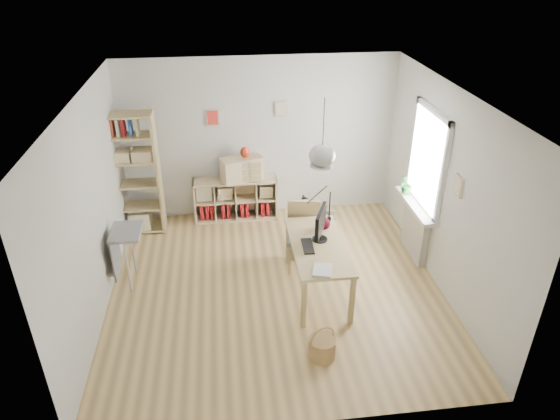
{
  "coord_description": "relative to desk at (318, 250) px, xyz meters",
  "views": [
    {
      "loc": [
        -0.62,
        -5.55,
        4.27
      ],
      "look_at": [
        0.1,
        0.3,
        1.05
      ],
      "focal_mm": 32.0,
      "sensor_mm": 36.0,
      "label": 1
    }
  ],
  "objects": [
    {
      "name": "potted_plant",
      "position": [
        1.57,
        1.1,
        0.35
      ],
      "size": [
        0.32,
        0.29,
        0.3
      ],
      "primitive_type": "imported",
      "rotation": [
        0.0,
        0.0,
        0.25
      ],
      "color": "#246127",
      "rests_on": "windowsill"
    },
    {
      "name": "side_table",
      "position": [
        -2.59,
        0.5,
        0.01
      ],
      "size": [
        0.4,
        0.55,
        0.85
      ],
      "color": "gray",
      "rests_on": "ground"
    },
    {
      "name": "radiator",
      "position": [
        1.64,
        0.75,
        -0.26
      ],
      "size": [
        0.1,
        0.8,
        0.8
      ],
      "primitive_type": "cube",
      "color": "silver",
      "rests_on": "ground"
    },
    {
      "name": "window_unit",
      "position": [
        1.68,
        0.75,
        0.89
      ],
      "size": [
        0.07,
        1.16,
        1.46
      ],
      "color": "white",
      "rests_on": "ground"
    },
    {
      "name": "drawer_chest",
      "position": [
        -0.87,
        2.19,
        0.26
      ],
      "size": [
        0.75,
        0.52,
        0.39
      ],
      "primitive_type": "cube",
      "rotation": [
        0.0,
        0.0,
        0.34
      ],
      "color": "beige",
      "rests_on": "cube_shelf"
    },
    {
      "name": "yarn_ball",
      "position": [
        0.15,
        0.38,
        0.18
      ],
      "size": [
        0.17,
        0.17,
        0.17
      ],
      "primitive_type": "sphere",
      "color": "#480917",
      "rests_on": "desk"
    },
    {
      "name": "monitor",
      "position": [
        0.04,
        0.11,
        0.34
      ],
      "size": [
        0.24,
        0.49,
        0.45
      ],
      "rotation": [
        0.0,
        0.0,
        -0.39
      ],
      "color": "black",
      "rests_on": "desk"
    },
    {
      "name": "chair",
      "position": [
        -0.08,
        0.66,
        -0.1
      ],
      "size": [
        0.54,
        0.54,
        0.97
      ],
      "rotation": [
        0.0,
        0.0,
        -0.14
      ],
      "color": "gray",
      "rests_on": "ground"
    },
    {
      "name": "task_lamp",
      "position": [
        0.05,
        0.56,
        0.42
      ],
      "size": [
        0.45,
        0.17,
        0.48
      ],
      "color": "black",
      "rests_on": "desk"
    },
    {
      "name": "tall_bookshelf",
      "position": [
        -2.59,
        1.95,
        0.43
      ],
      "size": [
        0.8,
        0.38,
        2.0
      ],
      "color": "tan",
      "rests_on": "ground"
    },
    {
      "name": "paper_tray",
      "position": [
        -0.07,
        -0.59,
        0.11
      ],
      "size": [
        0.29,
        0.32,
        0.03
      ],
      "primitive_type": "cube",
      "rotation": [
        0.0,
        0.0,
        -0.28
      ],
      "color": "white",
      "rests_on": "desk"
    },
    {
      "name": "cube_shelf",
      "position": [
        -1.02,
        2.23,
        -0.36
      ],
      "size": [
        1.4,
        0.38,
        0.72
      ],
      "color": "beige",
      "rests_on": "ground"
    },
    {
      "name": "desk",
      "position": [
        0.0,
        0.0,
        0.0
      ],
      "size": [
        0.7,
        1.5,
        0.75
      ],
      "color": "tan",
      "rests_on": "ground"
    },
    {
      "name": "room_shell",
      "position": [
        -0.0,
        0.0,
        1.34
      ],
      "size": [
        4.5,
        4.5,
        4.5
      ],
      "color": "white",
      "rests_on": "ground"
    },
    {
      "name": "wicker_basket",
      "position": [
        -0.17,
        -1.22,
        -0.52
      ],
      "size": [
        0.31,
        0.31,
        0.44
      ],
      "rotation": [
        0.0,
        0.0,
        0.36
      ],
      "color": "#A5834A",
      "rests_on": "ground"
    },
    {
      "name": "storage_chest",
      "position": [
        0.25,
        1.1,
        -0.48
      ],
      "size": [
        0.59,
        0.65,
        0.54
      ],
      "rotation": [
        0.0,
        0.0,
        -0.14
      ],
      "color": "silver",
      "rests_on": "ground"
    },
    {
      "name": "keyboard",
      "position": [
        -0.15,
        -0.03,
        0.1
      ],
      "size": [
        0.16,
        0.38,
        0.02
      ],
      "primitive_type": "cube",
      "rotation": [
        0.0,
        0.0,
        -0.05
      ],
      "color": "black",
      "rests_on": "desk"
    },
    {
      "name": "red_vase",
      "position": [
        -0.81,
        2.19,
        0.55
      ],
      "size": [
        0.16,
        0.16,
        0.19
      ],
      "primitive_type": "ellipsoid",
      "color": "#A0240D",
      "rests_on": "drawer_chest"
    },
    {
      "name": "windowsill",
      "position": [
        1.59,
        0.75,
        0.17
      ],
      "size": [
        0.22,
        1.2,
        0.06
      ],
      "primitive_type": "cube",
      "color": "white",
      "rests_on": "radiator"
    },
    {
      "name": "ground",
      "position": [
        -0.55,
        0.15,
        -0.66
      ],
      "size": [
        4.5,
        4.5,
        0.0
      ],
      "primitive_type": "plane",
      "color": "tan",
      "rests_on": "ground"
    }
  ]
}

